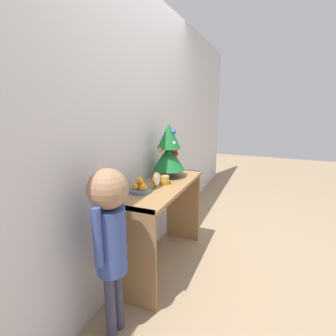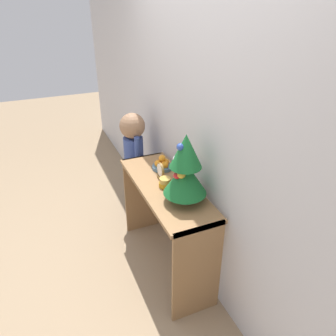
{
  "view_description": "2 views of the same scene",
  "coord_description": "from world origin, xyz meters",
  "views": [
    {
      "loc": [
        -2.06,
        -0.68,
        1.52
      ],
      "look_at": [
        0.04,
        0.17,
        0.96
      ],
      "focal_mm": 28.0,
      "sensor_mm": 36.0,
      "label": 1
    },
    {
      "loc": [
        2.04,
        -0.65,
        2.17
      ],
      "look_at": [
        0.05,
        0.21,
        1.0
      ],
      "focal_mm": 35.0,
      "sensor_mm": 36.0,
      "label": 2
    }
  ],
  "objects": [
    {
      "name": "singing_bowl",
      "position": [
        0.01,
        0.2,
        0.85
      ],
      "size": [
        0.1,
        0.1,
        0.08
      ],
      "color": "#B78419",
      "rests_on": "console_table"
    },
    {
      "name": "console_table",
      "position": [
        0.0,
        0.21,
        0.62
      ],
      "size": [
        1.16,
        0.42,
        0.82
      ],
      "color": "olive",
      "rests_on": "ground_plane"
    },
    {
      "name": "mini_tree",
      "position": [
        0.25,
        0.25,
        1.08
      ],
      "size": [
        0.31,
        0.31,
        0.53
      ],
      "color": "#4C3828",
      "rests_on": "console_table"
    },
    {
      "name": "fruit_bowl",
      "position": [
        -0.27,
        0.29,
        0.86
      ],
      "size": [
        0.17,
        0.17,
        0.13
      ],
      "color": "#476B84",
      "rests_on": "console_table"
    },
    {
      "name": "ground_plane",
      "position": [
        0.0,
        0.0,
        0.0
      ],
      "size": [
        12.0,
        12.0,
        0.0
      ],
      "primitive_type": "plane",
      "color": "#997F60"
    },
    {
      "name": "back_wall",
      "position": [
        0.0,
        0.46,
        1.25
      ],
      "size": [
        7.0,
        0.05,
        2.5
      ],
      "primitive_type": "cube",
      "color": "silver",
      "rests_on": "ground_plane"
    },
    {
      "name": "child_figure",
      "position": [
        -0.83,
        0.21,
        0.78
      ],
      "size": [
        0.31,
        0.25,
        1.16
      ],
      "color": "#38384C",
      "rests_on": "ground_plane"
    },
    {
      "name": "desk_clock",
      "position": [
        -0.12,
        0.21,
        0.89
      ],
      "size": [
        0.12,
        0.04,
        0.14
      ],
      "color": "olive",
      "rests_on": "console_table"
    }
  ]
}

